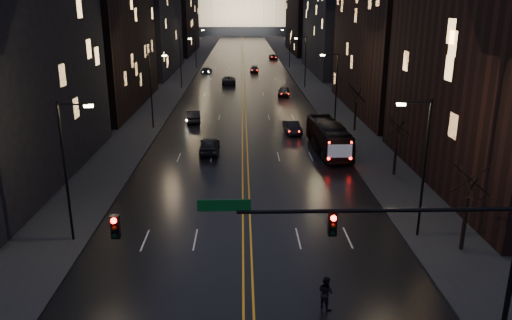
{
  "coord_description": "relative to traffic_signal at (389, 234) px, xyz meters",
  "views": [
    {
      "loc": [
        -0.22,
        -18.95,
        14.36
      ],
      "look_at": [
        0.68,
        13.56,
        4.2
      ],
      "focal_mm": 35.0,
      "sensor_mm": 36.0,
      "label": 1
    }
  ],
  "objects": [
    {
      "name": "road",
      "position": [
        -5.91,
        130.0,
        -5.09
      ],
      "size": [
        20.0,
        320.0,
        0.02
      ],
      "primitive_type": "cube",
      "color": "black",
      "rests_on": "ground"
    },
    {
      "name": "streetlamp_left_dist",
      "position": [
        -16.72,
        100.0,
        -0.02
      ],
      "size": [
        2.13,
        0.25,
        9.0
      ],
      "color": "black",
      "rests_on": "ground"
    },
    {
      "name": "pedestrian_b",
      "position": [
        -2.11,
        2.35,
        -4.23
      ],
      "size": [
        0.88,
        0.95,
        1.74
      ],
      "primitive_type": "imported",
      "rotation": [
        0.0,
        0.0,
        2.21
      ],
      "color": "black",
      "rests_on": "ground"
    },
    {
      "name": "streetlamp_right_far",
      "position": [
        4.91,
        70.0,
        -0.02
      ],
      "size": [
        2.13,
        0.25,
        9.0
      ],
      "color": "black",
      "rests_on": "ground"
    },
    {
      "name": "receding_car_a",
      "position": [
        -0.34,
        37.37,
        -4.39
      ],
      "size": [
        2.09,
        4.47,
        1.42
      ],
      "primitive_type": "imported",
      "rotation": [
        0.0,
        0.0,
        0.14
      ],
      "color": "black",
      "rests_on": "ground"
    },
    {
      "name": "oncoming_car_a",
      "position": [
        -9.47,
        29.67,
        -4.28
      ],
      "size": [
        1.96,
        4.86,
        1.65
      ],
      "primitive_type": "imported",
      "rotation": [
        0.0,
        0.0,
        3.14
      ],
      "color": "black",
      "rests_on": "ground"
    },
    {
      "name": "streetlamp_right_near",
      "position": [
        4.91,
        10.0,
        -0.02
      ],
      "size": [
        2.13,
        0.25,
        9.0
      ],
      "color": "black",
      "rests_on": "ground"
    },
    {
      "name": "bus",
      "position": [
        2.59,
        29.72,
        -3.59
      ],
      "size": [
        3.21,
        11.02,
        3.03
      ],
      "primitive_type": "imported",
      "rotation": [
        0.0,
        0.0,
        0.06
      ],
      "color": "black",
      "rests_on": "ground"
    },
    {
      "name": "building_left_mid",
      "position": [
        -26.91,
        54.0,
        8.9
      ],
      "size": [
        12.0,
        30.0,
        28.0
      ],
      "primitive_type": "cube",
      "color": "black",
      "rests_on": "ground"
    },
    {
      "name": "streetlamp_right_dist",
      "position": [
        4.91,
        100.0,
        -0.02
      ],
      "size": [
        2.13,
        0.25,
        9.0
      ],
      "color": "black",
      "rests_on": "ground"
    },
    {
      "name": "oncoming_car_c",
      "position": [
        -8.66,
        75.16,
        -4.35
      ],
      "size": [
        2.69,
        5.53,
        1.51
      ],
      "primitive_type": "imported",
      "rotation": [
        0.0,
        0.0,
        3.17
      ],
      "color": "black",
      "rests_on": "ground"
    },
    {
      "name": "traffic_signal",
      "position": [
        0.0,
        0.0,
        0.0
      ],
      "size": [
        17.29,
        0.45,
        7.0
      ],
      "color": "black",
      "rests_on": "ground"
    },
    {
      "name": "building_left_dist",
      "position": [
        -26.91,
        140.0,
        6.9
      ],
      "size": [
        12.0,
        40.0,
        24.0
      ],
      "primitive_type": "cube",
      "color": "black",
      "rests_on": "ground"
    },
    {
      "name": "sidewalk_left",
      "position": [
        -19.91,
        130.0,
        -5.02
      ],
      "size": [
        8.0,
        320.0,
        0.16
      ],
      "primitive_type": "cube",
      "color": "black",
      "rests_on": "ground"
    },
    {
      "name": "tree_right_far",
      "position": [
        7.09,
        38.0,
        -0.58
      ],
      "size": [
        2.4,
        2.4,
        6.65
      ],
      "color": "black",
      "rests_on": "ground"
    },
    {
      "name": "building_right_mid",
      "position": [
        15.09,
        92.0,
        7.9
      ],
      "size": [
        12.0,
        34.0,
        26.0
      ],
      "primitive_type": "cube",
      "color": "black",
      "rests_on": "ground"
    },
    {
      "name": "building_left_far",
      "position": [
        -26.91,
        92.0,
        4.9
      ],
      "size": [
        12.0,
        34.0,
        20.0
      ],
      "primitive_type": "cube",
      "color": "black",
      "rests_on": "ground"
    },
    {
      "name": "center_line",
      "position": [
        -5.91,
        130.0,
        -5.08
      ],
      "size": [
        0.62,
        320.0,
        0.01
      ],
      "primitive_type": "cube",
      "color": "orange",
      "rests_on": "road"
    },
    {
      "name": "streetlamp_right_mid",
      "position": [
        4.91,
        40.0,
        -0.02
      ],
      "size": [
        2.13,
        0.25,
        9.0
      ],
      "color": "black",
      "rests_on": "ground"
    },
    {
      "name": "tree_right_near",
      "position": [
        7.09,
        8.0,
        -0.58
      ],
      "size": [
        2.4,
        2.4,
        6.65
      ],
      "color": "black",
      "rests_on": "ground"
    },
    {
      "name": "oncoming_car_b",
      "position": [
        -12.41,
        43.58,
        -4.32
      ],
      "size": [
        2.25,
        4.91,
        1.56
      ],
      "primitive_type": "imported",
      "rotation": [
        0.0,
        0.0,
        3.27
      ],
      "color": "black",
      "rests_on": "ground"
    },
    {
      "name": "streetlamp_left_near",
      "position": [
        -16.72,
        10.0,
        -0.02
      ],
      "size": [
        2.13,
        0.25,
        9.0
      ],
      "color": "black",
      "rests_on": "ground"
    },
    {
      "name": "oncoming_car_d",
      "position": [
        -13.89,
        90.32,
        -4.42
      ],
      "size": [
        2.4,
        4.88,
        1.37
      ],
      "primitive_type": "imported",
      "rotation": [
        0.0,
        0.0,
        3.04
      ],
      "color": "black",
      "rests_on": "ground"
    },
    {
      "name": "streetlamp_left_far",
      "position": [
        -16.72,
        70.0,
        -0.02
      ],
      "size": [
        2.13,
        0.25,
        9.0
      ],
      "color": "black",
      "rests_on": "ground"
    },
    {
      "name": "receding_car_b",
      "position": [
        0.68,
        62.03,
        -4.32
      ],
      "size": [
        2.45,
        4.79,
        1.56
      ],
      "primitive_type": "imported",
      "rotation": [
        0.0,
        0.0,
        -0.13
      ],
      "color": "black",
      "rests_on": "ground"
    },
    {
      "name": "streetlamp_left_mid",
      "position": [
        -16.72,
        40.0,
        -0.02
      ],
      "size": [
        2.13,
        0.25,
        9.0
      ],
      "color": "black",
      "rests_on": "ground"
    },
    {
      "name": "tree_right_mid",
      "position": [
        7.09,
        22.0,
        -0.58
      ],
      "size": [
        2.4,
        2.4,
        6.65
      ],
      "color": "black",
      "rests_on": "ground"
    },
    {
      "name": "building_right_dist",
      "position": [
        15.09,
        140.0,
        5.9
      ],
      "size": [
        12.0,
        40.0,
        22.0
      ],
      "primitive_type": "cube",
      "color": "black",
      "rests_on": "ground"
    },
    {
      "name": "receding_car_c",
      "position": [
        -3.41,
        92.12,
        -4.45
      ],
      "size": [
        2.0,
        4.54,
        1.3
      ],
      "primitive_type": "imported",
      "rotation": [
        0.0,
        0.0,
        -0.04
      ],
      "color": "black",
      "rests_on": "ground"
    },
    {
      "name": "receding_car_d",
      "position": [
        2.47,
        119.57,
        -4.43
      ],
      "size": [
        2.27,
        4.84,
        1.34
      ],
      "primitive_type": "imported",
      "rotation": [
        0.0,
        0.0,
        0.01
      ],
      "color": "black",
      "rests_on": "ground"
    },
    {
      "name": "sidewalk_right",
      "position": [
        8.09,
        130.0,
        -5.02
      ],
      "size": [
        8.0,
        320.0,
        0.16
      ],
      "primitive_type": "cube",
      "color": "black",
      "rests_on": "ground"
    }
  ]
}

